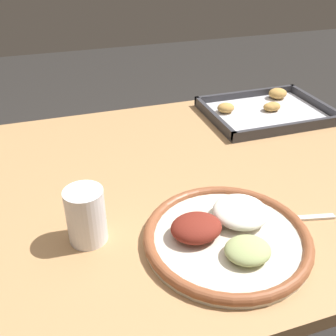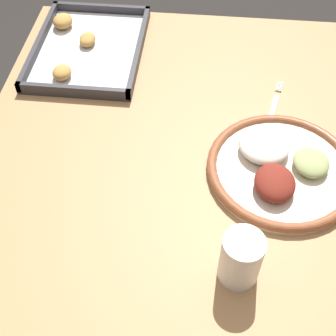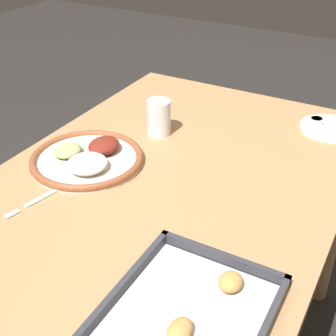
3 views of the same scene
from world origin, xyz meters
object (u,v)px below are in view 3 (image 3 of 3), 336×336
(fork, at_px, (46,196))
(saucer_plate, at_px, (332,126))
(dinner_plate, at_px, (88,158))
(drinking_cup, at_px, (159,118))
(baking_tray, at_px, (186,326))

(fork, relative_size, saucer_plate, 1.12)
(dinner_plate, distance_m, drinking_cup, 0.25)
(saucer_plate, bearing_deg, drinking_cup, -58.41)
(saucer_plate, bearing_deg, dinner_plate, -46.01)
(saucer_plate, bearing_deg, baking_tray, -3.39)
(fork, relative_size, baking_tray, 0.55)
(dinner_plate, relative_size, baking_tray, 0.85)
(dinner_plate, xyz_separation_m, saucer_plate, (-0.50, 0.52, -0.00))
(drinking_cup, bearing_deg, dinner_plate, -19.51)
(baking_tray, bearing_deg, dinner_plate, -126.89)
(saucer_plate, distance_m, drinking_cup, 0.51)
(fork, xyz_separation_m, baking_tray, (0.18, 0.46, 0.01))
(drinking_cup, bearing_deg, saucer_plate, 121.59)
(saucer_plate, bearing_deg, fork, -37.31)
(baking_tray, xyz_separation_m, drinking_cup, (-0.58, -0.38, 0.04))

